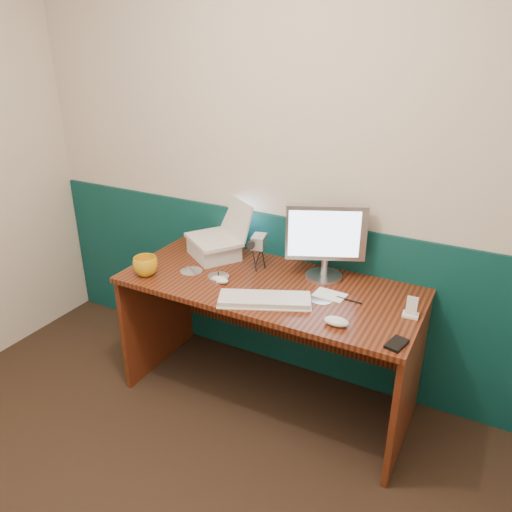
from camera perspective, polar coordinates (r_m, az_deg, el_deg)
The scene contains 19 objects.
back_wall at distance 2.82m, azimuth 4.08°, elevation 9.24°, with size 3.50×0.04×2.50m, color beige.
wainscot at distance 3.09m, azimuth 3.58°, elevation -4.39°, with size 3.48×0.02×1.00m, color #073235.
desk at distance 2.86m, azimuth 1.43°, elevation -9.87°, with size 1.60×0.70×0.75m, color #341509.
laptop_riser at distance 2.97m, azimuth -4.85°, elevation 0.80°, with size 0.28×0.24×0.10m, color silver.
laptop at distance 2.91m, azimuth -4.97°, elevation 4.12°, with size 0.32×0.25×0.27m, color silver, non-canonical shape.
monitor at distance 2.67m, azimuth 8.00°, elevation 1.61°, with size 0.42×0.12×0.42m, color #B1B1B6, non-canonical shape.
keyboard at distance 2.48m, azimuth 0.98°, elevation -5.07°, with size 0.45×0.15×0.03m, color silver.
mouse_right at distance 2.32m, azimuth 9.18°, elevation -7.39°, with size 0.12×0.07×0.04m, color silver.
mouse_left at distance 2.67m, azimuth -4.17°, elevation -2.73°, with size 0.10×0.06×0.03m, color white.
mug at distance 2.80m, azimuth -12.51°, elevation -1.12°, with size 0.13×0.13×0.11m, color gold.
camcorder at distance 2.79m, azimuth 0.32°, elevation 0.23°, with size 0.08×0.12×0.18m, color silver, non-canonical shape.
cd_spindle at distance 2.70m, azimuth -4.30°, elevation -2.51°, with size 0.12×0.12×0.02m, color silver.
cd_loose_a at distance 2.82m, azimuth -7.40°, elevation -1.70°, with size 0.12×0.12×0.00m, color silver.
cd_loose_b at distance 2.54m, azimuth 7.51°, elevation -4.84°, with size 0.13×0.13×0.00m, color silver.
pen at distance 2.54m, azimuth 10.61°, elevation -4.97°, with size 0.01×0.01×0.13m, color black.
papers at distance 2.57m, azimuth 8.43°, elevation -4.42°, with size 0.16×0.11×0.00m, color white.
dock at distance 2.47m, azimuth 17.24°, elevation -6.46°, with size 0.07×0.06×0.01m, color white.
music_player at distance 2.45m, azimuth 17.38°, elevation -5.43°, with size 0.05×0.01×0.09m, color silver.
pda at distance 2.25m, azimuth 15.78°, elevation -9.63°, with size 0.07×0.11×0.01m, color black.
Camera 1 is at (1.10, -0.75, 1.97)m, focal length 35.00 mm.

